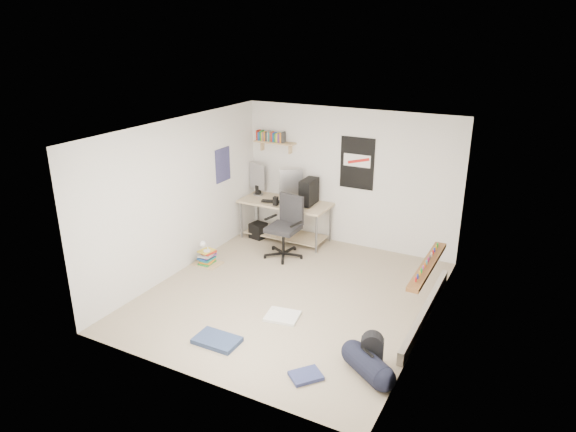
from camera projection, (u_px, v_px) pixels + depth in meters
The scene contains 26 objects.
floor at pixel (291, 295), 7.75m from camera, with size 4.00×4.50×0.01m, color gray.
ceiling at pixel (291, 129), 6.88m from camera, with size 4.00×4.50×0.01m, color white.
back_wall at pixel (349, 178), 9.18m from camera, with size 4.00×0.01×2.50m, color silver.
left_wall at pixel (180, 197), 8.19m from camera, with size 0.01×4.50×2.50m, color silver.
right_wall at pixel (432, 243), 6.43m from camera, with size 0.01×4.50×2.50m, color silver.
desk at pixel (285, 221), 9.64m from camera, with size 1.69×0.74×0.77m, color #C8AF8A.
monitor_left at pixel (258, 181), 9.82m from camera, with size 0.45×0.11×0.49m, color #AEAFB3.
monitor_right at pixel (291, 187), 9.51m from camera, with size 0.43×0.11×0.47m, color #9D9BA0.
pc_tower at pixel (309, 192), 9.26m from camera, with size 0.21×0.44×0.46m, color black.
keyboard at pixel (271, 201), 9.45m from camera, with size 0.37×0.13×0.02m, color black.
speaker_left at pixel (258, 190), 9.87m from camera, with size 0.08×0.08×0.17m, color black.
speaker_right at pixel (276, 201), 9.23m from camera, with size 0.08×0.08×0.16m, color black.
office_chair at pixel (283, 230), 8.88m from camera, with size 0.71×0.71×1.09m, color black.
wall_shelf at pixel (275, 142), 9.54m from camera, with size 0.80×0.22×0.24m, color tan.
poster_back_wall at pixel (357, 163), 8.99m from camera, with size 0.62×0.03×0.92m, color black.
poster_left_wall at pixel (223, 165), 9.09m from camera, with size 0.02×0.42×0.60m, color navy.
window at pixel (435, 220), 6.64m from camera, with size 0.10×1.50×1.26m, color brown.
baseboard_heater at pixel (426, 312), 7.11m from camera, with size 0.08×2.50×0.18m, color #B7B2A8.
backpack at pixel (372, 353), 6.01m from camera, with size 0.27×0.21×0.35m, color black.
duffel_bag at pixel (368, 365), 5.89m from camera, with size 0.30×0.30×0.58m, color black.
tshirt at pixel (282, 316), 7.13m from camera, with size 0.45×0.38×0.04m, color silver.
jeans_a at pixel (217, 340), 6.56m from camera, with size 0.58×0.37×0.06m, color navy.
jeans_b at pixel (306, 376), 5.90m from camera, with size 0.35×0.27×0.04m, color navy.
book_stack at pixel (207, 256), 8.70m from camera, with size 0.47×0.39×0.32m, color brown.
desk_lamp at pixel (207, 244), 8.59m from camera, with size 0.12×0.20×0.20m, color white.
subwoofer at pixel (258, 231), 9.80m from camera, with size 0.27×0.27×0.30m, color black.
Camera 1 is at (3.16, -6.08, 3.79)m, focal length 32.00 mm.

